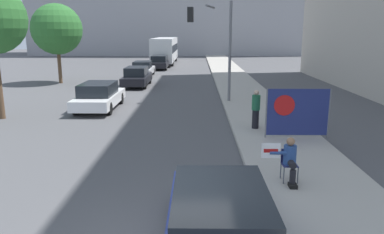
% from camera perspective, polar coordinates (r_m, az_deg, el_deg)
% --- Properties ---
extents(sidewalk_curb, '(3.33, 90.00, 0.15)m').
position_cam_1_polar(sidewalk_curb, '(22.00, 8.96, 2.27)').
color(sidewalk_curb, '#A8A399').
rests_on(sidewalk_curb, ground_plane).
extents(seated_protester, '(0.98, 0.77, 1.21)m').
position_cam_1_polar(seated_protester, '(10.30, 14.64, -6.16)').
color(seated_protester, '#474C56').
rests_on(seated_protester, sidewalk_curb).
extents(pedestrian_behind, '(0.34, 0.34, 1.60)m').
position_cam_1_polar(pedestrian_behind, '(15.63, 9.69, 1.19)').
color(pedestrian_behind, black).
rests_on(pedestrian_behind, sidewalk_curb).
extents(protest_banner, '(2.41, 0.06, 1.87)m').
position_cam_1_polar(protest_banner, '(14.54, 15.74, 0.71)').
color(protest_banner, slate).
rests_on(protest_banner, sidewalk_curb).
extents(traffic_light_pole, '(2.50, 2.27, 5.57)m').
position_cam_1_polar(traffic_light_pole, '(21.66, 3.52, 12.37)').
color(traffic_light_pole, slate).
rests_on(traffic_light_pole, sidewalk_curb).
extents(parked_car_curbside, '(1.90, 4.78, 1.47)m').
position_cam_1_polar(parked_car_curbside, '(6.92, 4.29, -16.28)').
color(parked_car_curbside, navy).
rests_on(parked_car_curbside, ground_plane).
extents(car_on_road_nearest, '(1.90, 4.73, 1.44)m').
position_cam_1_polar(car_on_road_nearest, '(20.61, -13.98, 3.13)').
color(car_on_road_nearest, white).
rests_on(car_on_road_nearest, ground_plane).
extents(car_on_road_midblock, '(1.76, 4.67, 1.48)m').
position_cam_1_polar(car_on_road_midblock, '(28.72, -8.39, 6.10)').
color(car_on_road_midblock, black).
rests_on(car_on_road_midblock, ground_plane).
extents(car_on_road_distant, '(1.78, 4.51, 1.38)m').
position_cam_1_polar(car_on_road_distant, '(35.12, -7.50, 7.30)').
color(car_on_road_distant, silver).
rests_on(car_on_road_distant, ground_plane).
extents(car_on_road_far_lane, '(1.85, 4.70, 1.50)m').
position_cam_1_polar(car_on_road_far_lane, '(41.49, -4.99, 8.29)').
color(car_on_road_far_lane, black).
rests_on(car_on_road_far_lane, ground_plane).
extents(city_bus_on_road, '(2.58, 12.22, 3.23)m').
position_cam_1_polar(city_bus_on_road, '(48.70, -4.13, 10.31)').
color(city_bus_on_road, silver).
rests_on(city_bus_on_road, ground_plane).
extents(street_tree_midblock, '(3.94, 3.94, 6.21)m').
position_cam_1_polar(street_tree_midblock, '(31.84, -19.92, 12.46)').
color(street_tree_midblock, brown).
rests_on(street_tree_midblock, ground_plane).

